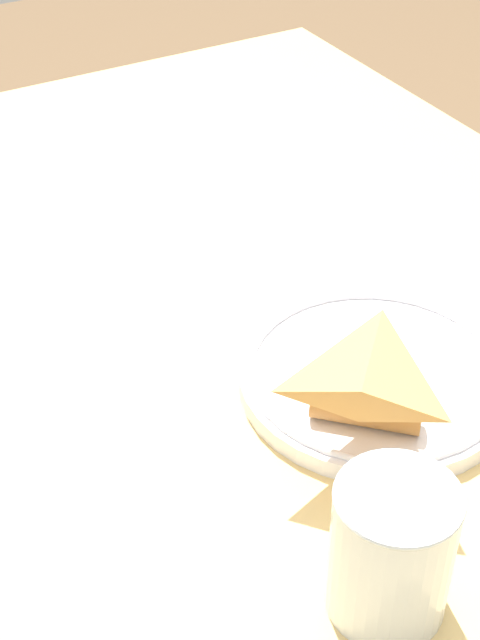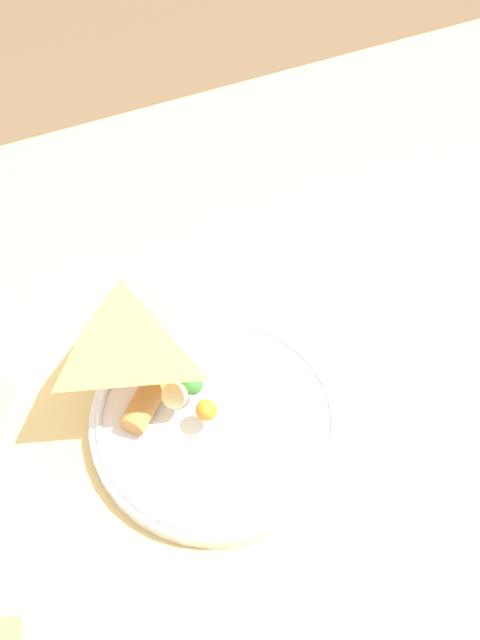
% 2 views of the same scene
% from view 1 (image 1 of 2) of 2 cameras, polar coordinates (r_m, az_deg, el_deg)
% --- Properties ---
extents(dining_table, '(1.29, 0.80, 0.73)m').
position_cam_1_polar(dining_table, '(0.94, 4.00, -5.87)').
color(dining_table, '#DBB770').
rests_on(dining_table, ground_plane).
extents(plate_pizza, '(0.23, 0.23, 0.06)m').
position_cam_1_polar(plate_pizza, '(0.82, 7.89, -3.27)').
color(plate_pizza, white).
rests_on(plate_pizza, dining_table).
extents(milk_glass, '(0.08, 0.08, 0.10)m').
position_cam_1_polar(milk_glass, '(0.65, 8.75, -13.40)').
color(milk_glass, white).
rests_on(milk_glass, dining_table).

